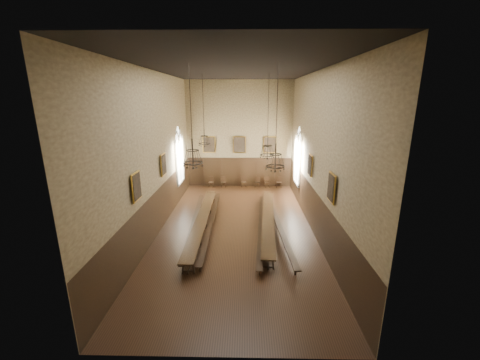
{
  "coord_description": "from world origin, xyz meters",
  "views": [
    {
      "loc": [
        0.55,
        -16.08,
        7.55
      ],
      "look_at": [
        0.2,
        1.5,
        2.63
      ],
      "focal_mm": 22.0,
      "sensor_mm": 36.0,
      "label": 1
    }
  ],
  "objects_px": {
    "chair_2": "(223,184)",
    "table_right": "(268,223)",
    "chair_5": "(257,184)",
    "chandelier_back_right": "(267,150)",
    "bench_right_inner": "(261,226)",
    "table_left": "(202,224)",
    "chair_1": "(211,184)",
    "bench_right_outer": "(277,223)",
    "chair_7": "(279,184)",
    "chair_4": "(244,184)",
    "chandelier_front_right": "(275,160)",
    "bench_left_outer": "(194,224)",
    "bench_left_inner": "(211,223)",
    "chandelier_back_left": "(204,138)",
    "chandelier_front_left": "(193,157)",
    "chair_6": "(267,184)"
  },
  "relations": [
    {
      "from": "bench_left_inner",
      "to": "chair_1",
      "type": "relative_size",
      "value": 11.01
    },
    {
      "from": "chair_2",
      "to": "table_right",
      "type": "bearing_deg",
      "value": -78.87
    },
    {
      "from": "bench_right_outer",
      "to": "chair_4",
      "type": "height_order",
      "value": "chair_4"
    },
    {
      "from": "chandelier_front_right",
      "to": "table_right",
      "type": "bearing_deg",
      "value": 90.12
    },
    {
      "from": "bench_right_inner",
      "to": "chair_4",
      "type": "relative_size",
      "value": 9.98
    },
    {
      "from": "chandelier_back_right",
      "to": "chandelier_back_left",
      "type": "bearing_deg",
      "value": 173.77
    },
    {
      "from": "chair_2",
      "to": "bench_left_inner",
      "type": "bearing_deg",
      "value": -101.22
    },
    {
      "from": "bench_left_outer",
      "to": "table_right",
      "type": "bearing_deg",
      "value": 0.21
    },
    {
      "from": "chair_2",
      "to": "chair_5",
      "type": "xyz_separation_m",
      "value": [
        2.98,
        0.05,
        -0.0
      ]
    },
    {
      "from": "chair_5",
      "to": "chandelier_back_right",
      "type": "height_order",
      "value": "chandelier_back_right"
    },
    {
      "from": "chandelier_back_right",
      "to": "bench_left_inner",
      "type": "bearing_deg",
      "value": -148.57
    },
    {
      "from": "chair_5",
      "to": "table_left",
      "type": "bearing_deg",
      "value": -97.84
    },
    {
      "from": "chair_2",
      "to": "chair_4",
      "type": "relative_size",
      "value": 0.95
    },
    {
      "from": "bench_left_outer",
      "to": "chandelier_back_right",
      "type": "distance_m",
      "value": 6.43
    },
    {
      "from": "chair_1",
      "to": "chandelier_back_right",
      "type": "height_order",
      "value": "chandelier_back_right"
    },
    {
      "from": "bench_left_outer",
      "to": "bench_right_inner",
      "type": "relative_size",
      "value": 0.98
    },
    {
      "from": "chair_6",
      "to": "chandelier_back_right",
      "type": "distance_m",
      "value": 7.42
    },
    {
      "from": "bench_right_inner",
      "to": "chair_7",
      "type": "xyz_separation_m",
      "value": [
        1.99,
        8.63,
        0.02
      ]
    },
    {
      "from": "bench_right_outer",
      "to": "chandelier_back_right",
      "type": "relative_size",
      "value": 2.06
    },
    {
      "from": "bench_right_inner",
      "to": "chair_5",
      "type": "relative_size",
      "value": 10.59
    },
    {
      "from": "table_left",
      "to": "chair_1",
      "type": "bearing_deg",
      "value": 93.17
    },
    {
      "from": "bench_right_outer",
      "to": "chair_5",
      "type": "height_order",
      "value": "chair_5"
    },
    {
      "from": "chandelier_front_left",
      "to": "table_right",
      "type": "bearing_deg",
      "value": 36.62
    },
    {
      "from": "chair_2",
      "to": "chandelier_front_left",
      "type": "xyz_separation_m",
      "value": [
        -0.51,
        -11.2,
        4.62
      ]
    },
    {
      "from": "chair_2",
      "to": "chair_7",
      "type": "bearing_deg",
      "value": -10.44
    },
    {
      "from": "chair_5",
      "to": "chandelier_back_left",
      "type": "xyz_separation_m",
      "value": [
        -3.71,
        -5.76,
        4.75
      ]
    },
    {
      "from": "chair_7",
      "to": "chandelier_front_left",
      "type": "xyz_separation_m",
      "value": [
        -5.37,
        -11.19,
        4.6
      ]
    },
    {
      "from": "chandelier_front_left",
      "to": "bench_left_outer",
      "type": "bearing_deg",
      "value": 102.24
    },
    {
      "from": "bench_right_outer",
      "to": "table_right",
      "type": "bearing_deg",
      "value": -173.85
    },
    {
      "from": "bench_right_outer",
      "to": "chair_2",
      "type": "height_order",
      "value": "chair_2"
    },
    {
      "from": "table_right",
      "to": "bench_right_outer",
      "type": "height_order",
      "value": "table_right"
    },
    {
      "from": "table_right",
      "to": "chair_2",
      "type": "distance_m",
      "value": 8.99
    },
    {
      "from": "chandelier_back_left",
      "to": "chair_5",
      "type": "bearing_deg",
      "value": 57.25
    },
    {
      "from": "table_left",
      "to": "chair_4",
      "type": "bearing_deg",
      "value": 74.61
    },
    {
      "from": "chair_1",
      "to": "chandelier_back_right",
      "type": "xyz_separation_m",
      "value": [
        4.38,
        -6.18,
        4.08
      ]
    },
    {
      "from": "chandelier_back_left",
      "to": "bench_right_inner",
      "type": "bearing_deg",
      "value": -39.05
    },
    {
      "from": "bench_right_inner",
      "to": "chair_6",
      "type": "xyz_separation_m",
      "value": [
        0.95,
        8.67,
        0.03
      ]
    },
    {
      "from": "bench_right_outer",
      "to": "chair_7",
      "type": "height_order",
      "value": "chair_7"
    },
    {
      "from": "bench_left_outer",
      "to": "chair_2",
      "type": "height_order",
      "value": "chair_2"
    },
    {
      "from": "bench_right_outer",
      "to": "chandelier_front_left",
      "type": "relative_size",
      "value": 2.32
    },
    {
      "from": "bench_left_inner",
      "to": "bench_right_inner",
      "type": "height_order",
      "value": "bench_left_inner"
    },
    {
      "from": "chair_1",
      "to": "chair_2",
      "type": "relative_size",
      "value": 0.98
    },
    {
      "from": "chair_4",
      "to": "chair_5",
      "type": "height_order",
      "value": "chair_4"
    },
    {
      "from": "bench_left_outer",
      "to": "chandelier_back_left",
      "type": "distance_m",
      "value": 5.47
    },
    {
      "from": "chandelier_back_left",
      "to": "chandelier_front_left",
      "type": "xyz_separation_m",
      "value": [
        0.21,
        -5.48,
        -0.13
      ]
    },
    {
      "from": "table_right",
      "to": "chair_5",
      "type": "bearing_deg",
      "value": 92.17
    },
    {
      "from": "chair_5",
      "to": "chair_7",
      "type": "height_order",
      "value": "chair_7"
    },
    {
      "from": "chair_2",
      "to": "chair_4",
      "type": "xyz_separation_m",
      "value": [
        1.79,
        -0.03,
        0.01
      ]
    },
    {
      "from": "bench_left_outer",
      "to": "bench_right_inner",
      "type": "height_order",
      "value": "bench_right_inner"
    },
    {
      "from": "chair_2",
      "to": "chandelier_front_left",
      "type": "relative_size",
      "value": 0.21
    }
  ]
}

